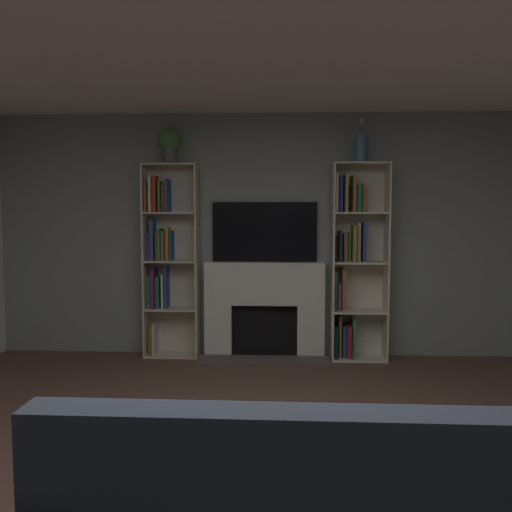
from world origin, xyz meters
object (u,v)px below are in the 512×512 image
Objects in this scene: fireplace at (264,308)px; tv at (265,232)px; potted_plant at (170,142)px; vase_with_flowers at (361,148)px; coffee_table at (305,510)px; bookshelf_left at (166,258)px; bookshelf_right at (353,262)px.

tv reaches higher than fireplace.
vase_with_flowers is (1.98, 0.00, -0.07)m from potted_plant.
tv is 1.15× the size of coffee_table.
bookshelf_left is at bearing 109.94° from coffee_table.
tv is at bearing 90.00° from fireplace.
vase_with_flowers is at bearing -2.99° from fireplace.
vase_with_flowers is (0.99, -0.05, 1.68)m from fireplace.
bookshelf_right is at bearing 80.20° from coffee_table.
fireplace is 3.02× the size of vase_with_flowers.
potted_plant is 0.38× the size of coffee_table.
bookshelf_right is at bearing -5.93° from tv.
vase_with_flowers is at bearing -6.91° from tv.
fireplace is at bearing 2.99° from potted_plant.
coffee_table is at bearing -85.51° from fireplace.
bookshelf_right is 1.18m from vase_with_flowers.
tv reaches higher than coffee_table.
tv is at bearing 3.85° from bookshelf_left.
bookshelf_left is 5.50× the size of potted_plant.
bookshelf_left is at bearing 142.06° from potted_plant.
vase_with_flowers reaches higher than fireplace.
bookshelf_left is 1.00× the size of bookshelf_right.
potted_plant is (0.06, -0.05, 1.22)m from bookshelf_left.
vase_with_flowers is (2.04, -0.05, 1.15)m from bookshelf_left.
potted_plant is at bearing -180.00° from vase_with_flowers.
potted_plant is (-0.99, -0.12, 0.93)m from tv.
potted_plant reaches higher than fireplace.
coffee_table is (1.34, -3.70, -0.71)m from bookshelf_left.
bookshelf_left reaches higher than coffee_table.
tv is 0.98m from bookshelf_right.
vase_with_flowers is 0.47× the size of coffee_table.
fireplace is at bearing 177.01° from vase_with_flowers.
potted_plant is at bearing -179.29° from bookshelf_right.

